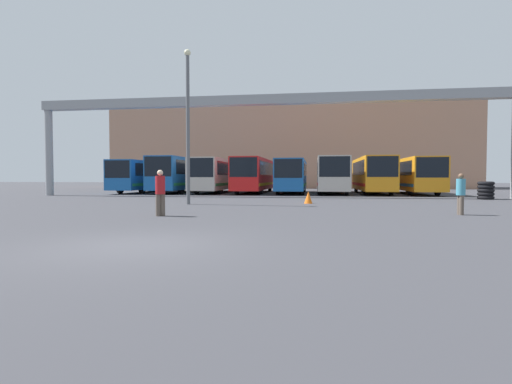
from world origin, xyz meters
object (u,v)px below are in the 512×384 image
bus_slot_1 (181,173)px  lamp_post (188,121)px  bus_slot_6 (372,173)px  pedestrian_near_left (461,193)px  bus_slot_3 (255,173)px  pedestrian_mid_right (160,192)px  bus_slot_2 (218,174)px  bus_slot_7 (414,174)px  traffic_cone (308,197)px  bus_slot_4 (292,174)px  bus_slot_5 (332,173)px  tire_stack (486,190)px  bus_slot_0 (146,175)px

bus_slot_1 → lamp_post: lamp_post is taller
bus_slot_6 → pedestrian_near_left: size_ratio=6.87×
bus_slot_3 → pedestrian_mid_right: bus_slot_3 is taller
bus_slot_3 → lamp_post: bearing=-94.0°
bus_slot_2 → bus_slot_7: bus_slot_2 is taller
pedestrian_mid_right → traffic_cone: (5.50, 8.14, -0.59)m
traffic_cone → bus_slot_4: bearing=97.0°
bus_slot_5 → lamp_post: (-8.38, -16.35, 2.72)m
bus_slot_1 → pedestrian_near_left: bearing=-47.9°
bus_slot_2 → bus_slot_3: bearing=1.2°
bus_slot_1 → bus_slot_3: bearing=2.1°
bus_slot_3 → tire_stack: (17.07, -8.92, -1.24)m
bus_slot_3 → pedestrian_near_left: bus_slot_3 is taller
pedestrian_near_left → traffic_cone: (-6.08, 5.95, -0.52)m
bus_slot_5 → pedestrian_near_left: 21.11m
bus_slot_0 → bus_slot_5: 18.03m
bus_slot_7 → tire_stack: size_ratio=9.61×
bus_slot_2 → pedestrian_mid_right: 23.25m
bus_slot_4 → bus_slot_7: bearing=1.8°
bus_slot_0 → bus_slot_5: size_ratio=0.99×
bus_slot_1 → bus_slot_7: size_ratio=1.01×
bus_slot_4 → bus_slot_6: 7.22m
bus_slot_4 → traffic_cone: size_ratio=15.67×
bus_slot_5 → tire_stack: 13.22m
bus_slot_1 → lamp_post: size_ratio=1.39×
bus_slot_6 → pedestrian_near_left: bus_slot_6 is taller
bus_slot_1 → tire_stack: bus_slot_1 is taller
bus_slot_1 → pedestrian_mid_right: bearing=-72.8°
bus_slot_2 → lamp_post: 16.87m
bus_slot_7 → traffic_cone: 17.23m
bus_slot_0 → bus_slot_3: 10.82m
pedestrian_mid_right → tire_stack: bearing=-176.3°
bus_slot_1 → pedestrian_near_left: size_ratio=7.11×
bus_slot_7 → pedestrian_near_left: (-2.99, -20.53, -0.91)m
bus_slot_0 → bus_slot_4: size_ratio=1.07×
tire_stack → lamp_post: bearing=-157.3°
lamp_post → bus_slot_3: bearing=86.0°
bus_slot_4 → bus_slot_1: bearing=177.9°
bus_slot_6 → tire_stack: bearing=-53.5°
bus_slot_0 → bus_slot_2: bus_slot_2 is taller
bus_slot_0 → bus_slot_3: (10.82, 0.26, 0.11)m
bus_slot_4 → bus_slot_7: (10.82, 0.33, 0.04)m
tire_stack → lamp_post: size_ratio=0.14×
bus_slot_4 → lamp_post: 16.82m
pedestrian_near_left → traffic_cone: size_ratio=2.37×
bus_slot_0 → pedestrian_near_left: bearing=-42.8°
bus_slot_3 → lamp_post: (-1.17, -16.54, 2.73)m
lamp_post → tire_stack: bearing=22.7°
bus_slot_4 → bus_slot_2: bearing=175.3°
bus_slot_1 → traffic_cone: bearing=-49.4°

